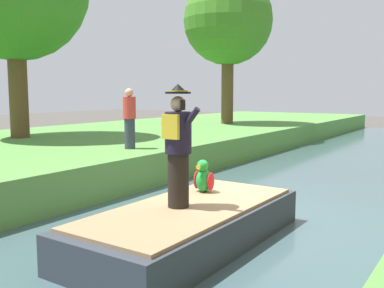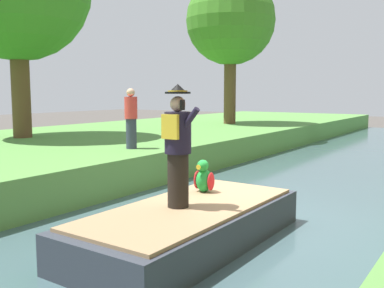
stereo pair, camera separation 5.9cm
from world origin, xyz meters
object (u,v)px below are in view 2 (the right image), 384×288
object	(u,v)px
tree_slender	(231,21)
parrot_plush	(204,178)
person_bystander	(131,118)
boat	(189,225)
person_pirate	(178,146)

from	to	relation	value
tree_slender	parrot_plush	bearing A→B (deg)	-62.58
parrot_plush	person_bystander	distance (m)	4.58
boat	person_pirate	bearing A→B (deg)	-121.66
person_bystander	parrot_plush	bearing A→B (deg)	-32.02
parrot_plush	person_bystander	size ratio (longest dim) A/B	0.36
person_pirate	person_bystander	xyz separation A→B (m)	(-4.05, 3.46, 0.12)
tree_slender	boat	bearing A→B (deg)	-63.11
boat	tree_slender	xyz separation A→B (m)	(-6.58, 12.97, 5.34)
boat	parrot_plush	size ratio (longest dim) A/B	7.40
person_pirate	person_bystander	bearing A→B (deg)	136.87
parrot_plush	person_bystander	world-z (taller)	person_bystander
person_pirate	boat	bearing A→B (deg)	55.73
person_pirate	person_bystander	world-z (taller)	person_pirate
tree_slender	person_bystander	distance (m)	10.74
person_bystander	boat	bearing A→B (deg)	-38.51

